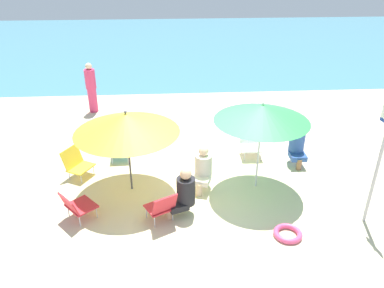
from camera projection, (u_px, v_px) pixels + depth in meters
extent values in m
plane|color=beige|center=(197.00, 190.00, 8.04)|extent=(40.00, 40.00, 0.00)
cube|color=teal|center=(177.00, 43.00, 20.49)|extent=(40.00, 16.00, 0.01)
cylinder|color=silver|center=(259.00, 147.00, 7.75)|extent=(0.04, 0.04, 1.88)
cone|color=green|center=(262.00, 113.00, 7.40)|extent=(1.90, 1.90, 0.35)
sphere|color=silver|center=(263.00, 103.00, 7.31)|extent=(0.06, 0.06, 0.06)
cylinder|color=#4C4C51|center=(129.00, 153.00, 7.70)|extent=(0.04, 0.04, 1.73)
cone|color=yellow|center=(126.00, 123.00, 7.39)|extent=(2.10, 2.10, 0.39)
sphere|color=#4C4C51|center=(125.00, 112.00, 7.29)|extent=(0.06, 0.06, 0.06)
cube|color=teal|center=(120.00, 152.00, 9.07)|extent=(0.47, 0.43, 0.03)
cube|color=teal|center=(120.00, 140.00, 9.18)|extent=(0.46, 0.17, 0.38)
cylinder|color=silver|center=(128.00, 159.00, 9.00)|extent=(0.02, 0.02, 0.22)
cylinder|color=silver|center=(112.00, 160.00, 8.96)|extent=(0.02, 0.02, 0.22)
cylinder|color=silver|center=(128.00, 153.00, 9.29)|extent=(0.02, 0.02, 0.22)
cylinder|color=silver|center=(113.00, 153.00, 9.25)|extent=(0.02, 0.02, 0.22)
cube|color=gold|center=(81.00, 168.00, 8.41)|extent=(0.62, 0.67, 0.03)
cube|color=gold|center=(72.00, 157.00, 8.40)|extent=(0.40, 0.55, 0.42)
cylinder|color=silver|center=(94.00, 170.00, 8.58)|extent=(0.02, 0.02, 0.22)
cylinder|color=silver|center=(81.00, 179.00, 8.24)|extent=(0.02, 0.02, 0.22)
cylinder|color=silver|center=(82.00, 166.00, 8.70)|extent=(0.02, 0.02, 0.22)
cylinder|color=silver|center=(69.00, 175.00, 8.36)|extent=(0.02, 0.02, 0.22)
cube|color=red|center=(159.00, 207.00, 7.06)|extent=(0.61, 0.59, 0.03)
cube|color=red|center=(165.00, 205.00, 6.80)|extent=(0.49, 0.36, 0.39)
cylinder|color=silver|center=(147.00, 212.00, 7.16)|extent=(0.02, 0.02, 0.26)
cylinder|color=silver|center=(164.00, 206.00, 7.34)|extent=(0.02, 0.02, 0.26)
cylinder|color=silver|center=(155.00, 222.00, 6.91)|extent=(0.02, 0.02, 0.26)
cylinder|color=silver|center=(173.00, 215.00, 7.09)|extent=(0.02, 0.02, 0.26)
cube|color=red|center=(82.00, 206.00, 7.12)|extent=(0.68, 0.68, 0.03)
cube|color=red|center=(69.00, 204.00, 6.89)|extent=(0.44, 0.47, 0.32)
cylinder|color=silver|center=(85.00, 203.00, 7.43)|extent=(0.02, 0.02, 0.25)
cylinder|color=silver|center=(97.00, 212.00, 7.17)|extent=(0.02, 0.02, 0.25)
cylinder|color=silver|center=(68.00, 211.00, 7.20)|extent=(0.02, 0.02, 0.25)
cylinder|color=silver|center=(80.00, 221.00, 6.94)|extent=(0.02, 0.02, 0.25)
cube|color=white|center=(252.00, 147.00, 9.22)|extent=(0.52, 0.53, 0.03)
cube|color=white|center=(250.00, 136.00, 9.38)|extent=(0.51, 0.15, 0.33)
cylinder|color=silver|center=(261.00, 156.00, 9.11)|extent=(0.02, 0.02, 0.24)
cylinder|color=silver|center=(245.00, 157.00, 9.09)|extent=(0.02, 0.02, 0.24)
cylinder|color=silver|center=(258.00, 148.00, 9.47)|extent=(0.02, 0.02, 0.24)
cylinder|color=silver|center=(242.00, 148.00, 9.46)|extent=(0.02, 0.02, 0.24)
cylinder|color=#DB3866|center=(93.00, 100.00, 11.76)|extent=(0.27, 0.27, 0.76)
cylinder|color=#DB3866|center=(90.00, 79.00, 11.45)|extent=(0.32, 0.32, 0.59)
sphere|color=beige|center=(88.00, 66.00, 11.27)|extent=(0.20, 0.20, 0.20)
cube|color=#2D519E|center=(298.00, 156.00, 8.83)|extent=(0.36, 0.36, 0.12)
cylinder|color=#896042|center=(299.00, 164.00, 8.74)|extent=(0.12, 0.12, 0.26)
cylinder|color=#2D519E|center=(297.00, 142.00, 8.86)|extent=(0.36, 0.36, 0.54)
sphere|color=#896042|center=(299.00, 128.00, 8.69)|extent=(0.21, 0.21, 0.21)
cube|color=silver|center=(201.00, 180.00, 7.89)|extent=(0.46, 0.46, 0.12)
cylinder|color=beige|center=(199.00, 189.00, 7.82)|extent=(0.12, 0.12, 0.28)
cylinder|color=silver|center=(203.00, 165.00, 7.93)|extent=(0.36, 0.36, 0.48)
sphere|color=beige|center=(204.00, 151.00, 7.77)|extent=(0.21, 0.21, 0.21)
cube|color=black|center=(177.00, 205.00, 7.16)|extent=(0.46, 0.46, 0.12)
cylinder|color=#DBAD84|center=(170.00, 213.00, 7.16)|extent=(0.12, 0.12, 0.25)
cylinder|color=black|center=(186.00, 191.00, 7.10)|extent=(0.35, 0.35, 0.54)
sphere|color=#DBAD84|center=(186.00, 174.00, 6.93)|extent=(0.22, 0.22, 0.22)
cylinder|color=#ADADB2|center=(378.00, 166.00, 6.60)|extent=(0.06, 0.06, 2.37)
torus|color=#E54C7F|center=(288.00, 234.00, 6.74)|extent=(0.51, 0.51, 0.10)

